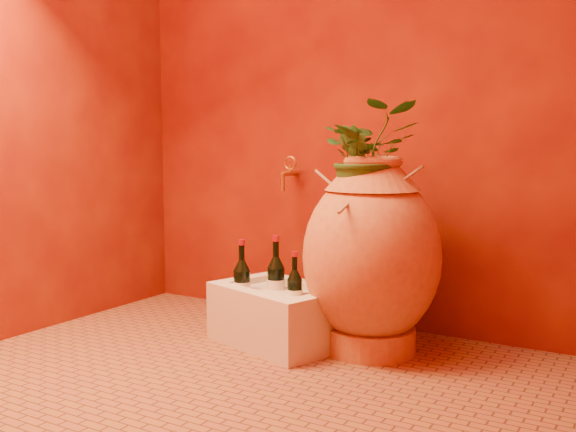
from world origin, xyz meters
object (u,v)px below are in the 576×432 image
Objects in this scene: amphora at (372,256)px; wine_bottle_b at (276,283)px; stone_basin at (278,316)px; wine_bottle_a at (295,292)px; wine_bottle_c at (242,285)px; wall_tap at (288,172)px.

amphora is 0.49m from wine_bottle_b.
wine_bottle_a is at bearing -0.96° from stone_basin.
wine_bottle_c is at bearing -163.74° from amphora.
wine_bottle_a is 0.26m from wine_bottle_c.
stone_basin is at bearing -50.75° from wine_bottle_b.
wall_tap reaches higher than wine_bottle_c.
wine_bottle_c is at bearing -140.64° from wine_bottle_b.
wine_bottle_c is 0.71m from wall_tap.
wall_tap reaches higher than wine_bottle_b.
amphora reaches higher than wall_tap.
wall_tap reaches higher than wine_bottle_a.
wine_bottle_b is at bearing 129.25° from stone_basin.
wine_bottle_a is 1.62× the size of wall_tap.
wine_bottle_c is (-0.13, -0.10, -0.01)m from wine_bottle_b.
wine_bottle_c is at bearing -169.22° from wine_bottle_a.
wine_bottle_c is (-0.17, -0.05, 0.14)m from stone_basin.
wall_tap is at bearing 114.80° from stone_basin.
wine_bottle_a is (0.09, -0.00, 0.12)m from stone_basin.
wine_bottle_c is at bearing -163.13° from stone_basin.
wine_bottle_b is 0.66m from wall_tap.
wall_tap is (-0.16, 0.38, 0.51)m from wine_bottle_b.
wine_bottle_b is 0.16m from wine_bottle_c.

